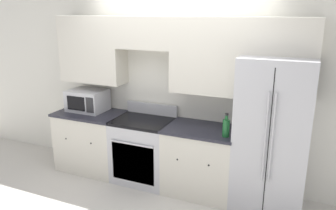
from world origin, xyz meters
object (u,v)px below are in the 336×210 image
object	(u,v)px
oven_range	(143,150)
bottle	(226,127)
microwave	(88,100)
refrigerator	(272,135)

from	to	relation	value
oven_range	bottle	xyz separation A→B (m)	(1.17, -0.16, 0.55)
microwave	bottle	distance (m)	2.13
microwave	bottle	size ratio (longest dim) A/B	1.91
microwave	bottle	xyz separation A→B (m)	(2.12, -0.23, -0.04)
oven_range	bottle	bearing A→B (deg)	-7.72
microwave	refrigerator	bearing A→B (deg)	-0.73
refrigerator	microwave	xyz separation A→B (m)	(-2.62, 0.03, 0.13)
microwave	oven_range	bearing A→B (deg)	-4.07
oven_range	microwave	xyz separation A→B (m)	(-0.94, 0.07, 0.59)
oven_range	microwave	bearing A→B (deg)	175.93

